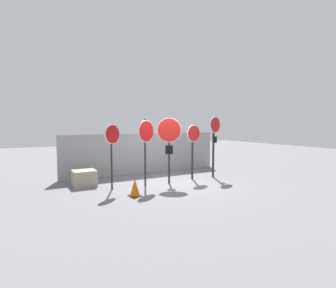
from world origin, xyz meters
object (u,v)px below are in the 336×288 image
stop_sign_4 (214,136)px  storage_crate (84,178)px  stop_sign_2 (169,136)px  stop_sign_3 (193,142)px  traffic_cone_0 (135,188)px  stop_sign_0 (112,141)px  stop_sign_1 (146,137)px

stop_sign_4 → storage_crate: (-5.04, 1.02, -1.42)m
stop_sign_2 → storage_crate: 3.40m
stop_sign_3 → traffic_cone_0: 3.45m
stop_sign_0 → stop_sign_3: (3.33, 0.10, -0.14)m
stop_sign_4 → stop_sign_3: bearing=158.9°
stop_sign_4 → storage_crate: bearing=153.6°
stop_sign_1 → stop_sign_4: stop_sign_4 is taller
stop_sign_3 → storage_crate: bearing=157.7°
stop_sign_1 → storage_crate: bearing=124.2°
stop_sign_0 → storage_crate: bearing=98.1°
stop_sign_1 → stop_sign_4: bearing=-21.6°
stop_sign_4 → storage_crate: 5.33m
stop_sign_0 → stop_sign_2: stop_sign_2 is taller
stop_sign_1 → stop_sign_2: stop_sign_2 is taller
stop_sign_4 → storage_crate: size_ratio=3.20×
stop_sign_0 → stop_sign_2: (2.10, -0.13, 0.13)m
stop_sign_1 → storage_crate: size_ratio=3.03×
traffic_cone_0 → stop_sign_0: bearing=107.0°
stop_sign_4 → traffic_cone_0: size_ratio=4.69×
storage_crate → stop_sign_1: bearing=-31.6°
stop_sign_1 → stop_sign_3: bearing=-17.6°
stop_sign_3 → storage_crate: stop_sign_3 is taller
stop_sign_4 → traffic_cone_0: bearing=-179.1°
stop_sign_2 → stop_sign_0: bearing=-157.1°
traffic_cone_0 → storage_crate: 2.40m
stop_sign_2 → storage_crate: bearing=-175.5°
stop_sign_3 → stop_sign_4: stop_sign_4 is taller
stop_sign_2 → stop_sign_3: bearing=37.2°
stop_sign_0 → stop_sign_4: (4.31, -0.01, 0.06)m
stop_sign_1 → stop_sign_3: (2.16, 0.25, -0.26)m
stop_sign_1 → stop_sign_2: 0.94m
stop_sign_1 → stop_sign_3: stop_sign_1 is taller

